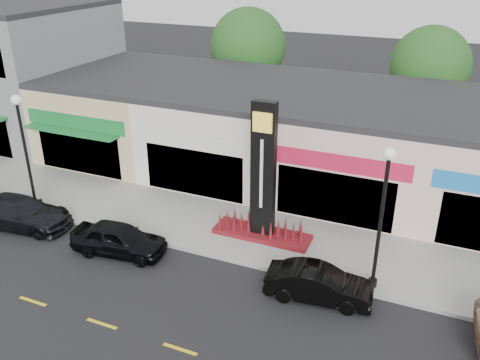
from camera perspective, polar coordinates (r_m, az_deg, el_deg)
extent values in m
plane|color=black|center=(20.19, -10.05, -10.50)|extent=(120.00, 120.00, 0.00)
cube|color=gray|center=(23.29, -4.32, -4.75)|extent=(52.00, 4.30, 0.15)
cube|color=gray|center=(21.61, -7.06, -7.44)|extent=(52.00, 0.20, 0.15)
cube|color=slate|center=(37.98, -24.53, 11.21)|extent=(12.00, 10.00, 8.00)
cube|color=tan|center=(32.23, -12.18, 7.53)|extent=(7.00, 10.00, 4.50)
cube|color=#262628|center=(31.62, -12.57, 11.68)|extent=(7.00, 10.00, 0.30)
cube|color=black|center=(28.84, -17.56, 3.05)|extent=(5.25, 0.10, 2.40)
cube|color=#1A7533|center=(28.29, -18.00, 6.25)|extent=(6.30, 0.12, 0.80)
cube|color=#1A7533|center=(28.10, -18.48, 5.19)|extent=(5.60, 0.90, 0.12)
cube|color=silver|center=(28.89, -0.61, 6.08)|extent=(7.00, 10.00, 4.50)
cube|color=#262628|center=(28.21, -0.63, 10.70)|extent=(7.00, 10.00, 0.30)
cube|color=black|center=(25.06, -5.17, 0.85)|extent=(5.25, 0.10, 2.40)
cube|color=silver|center=(24.42, -5.32, 4.50)|extent=(6.30, 0.12, 0.80)
cube|color=beige|center=(26.99, 13.15, 4.03)|extent=(7.00, 10.00, 4.50)
cube|color=#262628|center=(26.26, 13.66, 8.92)|extent=(7.00, 10.00, 0.30)
cube|color=black|center=(22.85, 10.53, -1.98)|extent=(5.25, 0.10, 2.40)
cube|color=#D01B45|center=(22.15, 10.87, 1.95)|extent=(6.30, 0.12, 0.80)
cylinder|color=#382619|center=(37.06, 0.87, 9.25)|extent=(0.36, 0.36, 3.15)
sphere|color=#214816|center=(36.24, 0.90, 14.82)|extent=(5.20, 5.20, 5.20)
cylinder|color=#382619|center=(34.55, 19.71, 6.46)|extent=(0.36, 0.36, 2.97)
sphere|color=#214816|center=(33.71, 20.55, 11.94)|extent=(4.80, 4.80, 4.80)
cylinder|color=black|center=(26.30, -21.97, -2.42)|extent=(0.32, 0.32, 0.30)
cylinder|color=black|center=(25.33, -22.86, 2.62)|extent=(0.14, 0.14, 5.00)
sphere|color=silver|center=(24.55, -23.86, 8.23)|extent=(0.44, 0.44, 0.44)
cylinder|color=black|center=(19.64, 14.65, -11.06)|extent=(0.32, 0.32, 0.30)
cylinder|color=black|center=(18.32, 15.48, -4.70)|extent=(0.14, 0.14, 5.00)
sphere|color=silver|center=(17.22, 16.46, 2.85)|extent=(0.44, 0.44, 0.44)
cube|color=#570F0E|center=(22.02, 2.49, -6.07)|extent=(4.20, 1.30, 0.20)
cube|color=black|center=(20.68, 2.63, 0.84)|extent=(1.00, 0.40, 6.00)
cube|color=yellow|center=(19.69, 2.53, 6.46)|extent=(0.80, 0.05, 0.80)
cube|color=silver|center=(20.49, 2.41, 0.61)|extent=(0.12, 0.04, 3.00)
imported|color=black|center=(24.81, -23.51, -3.36)|extent=(2.57, 4.98, 1.38)
imported|color=black|center=(21.42, -13.46, -6.44)|extent=(2.06, 4.11, 1.34)
imported|color=black|center=(18.60, 8.84, -11.48)|extent=(1.73, 3.92, 1.25)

